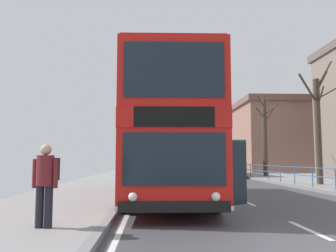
% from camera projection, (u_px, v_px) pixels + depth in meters
% --- Properties ---
extents(double_decker_bus_main, '(3.30, 11.08, 4.42)m').
position_uv_depth(double_decker_bus_main, '(168.00, 137.00, 13.21)').
color(double_decker_bus_main, red).
rests_on(double_decker_bus_main, ground).
extents(background_bus_far_lane, '(2.74, 9.88, 3.05)m').
position_uv_depth(background_bus_far_lane, '(219.00, 158.00, 32.24)').
color(background_bus_far_lane, '#19512D').
rests_on(background_bus_far_lane, ground).
extents(pedestrian_railing_far_kerb, '(0.05, 34.45, 0.99)m').
position_uv_depth(pedestrian_railing_far_kerb, '(294.00, 172.00, 19.06)').
color(pedestrian_railing_far_kerb, '#386BA8').
rests_on(pedestrian_railing_far_kerb, ground).
extents(pedestrian_with_backpack, '(0.55, 0.57, 1.64)m').
position_uv_depth(pedestrian_with_backpack, '(46.00, 179.00, 6.98)').
color(pedestrian_with_backpack, black).
rests_on(pedestrian_with_backpack, ground).
extents(bare_tree_far_00, '(2.42, 3.09, 6.57)m').
position_uv_depth(bare_tree_far_00, '(265.00, 135.00, 28.99)').
color(bare_tree_far_00, '#423328').
rests_on(bare_tree_far_00, ground).
extents(bare_tree_far_01, '(3.19, 2.28, 6.92)m').
position_uv_depth(bare_tree_far_01, '(318.00, 125.00, 19.48)').
color(bare_tree_far_01, '#423328').
rests_on(bare_tree_far_01, ground).
extents(background_building_00, '(14.35, 16.48, 8.79)m').
position_uv_depth(background_building_00, '(285.00, 138.00, 46.76)').
color(background_building_00, '#936656').
rests_on(background_building_00, ground).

